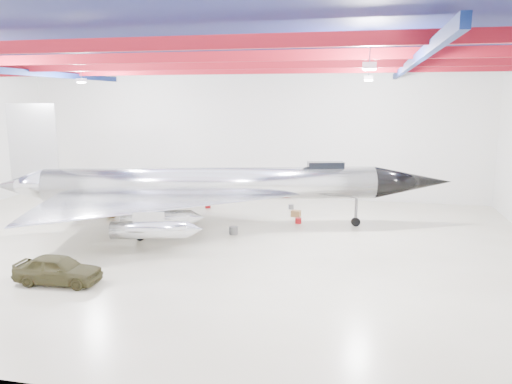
# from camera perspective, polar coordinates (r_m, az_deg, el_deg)

# --- Properties ---
(floor) EXTENTS (40.00, 40.00, 0.00)m
(floor) POSITION_cam_1_polar(r_m,az_deg,el_deg) (29.85, -7.69, -5.84)
(floor) COLOR #BDB596
(floor) RESTS_ON ground
(wall_back) EXTENTS (40.00, 0.00, 40.00)m
(wall_back) POSITION_cam_1_polar(r_m,az_deg,el_deg) (43.13, -1.02, 6.75)
(wall_back) COLOR silver
(wall_back) RESTS_ON floor
(ceiling) EXTENTS (40.00, 40.00, 0.00)m
(ceiling) POSITION_cam_1_polar(r_m,az_deg,el_deg) (28.76, -8.25, 15.68)
(ceiling) COLOR #0A0F38
(ceiling) RESTS_ON wall_back
(ceiling_structure) EXTENTS (39.50, 29.50, 1.08)m
(ceiling_structure) POSITION_cam_1_polar(r_m,az_deg,el_deg) (28.71, -8.22, 14.34)
(ceiling_structure) COLOR maroon
(ceiling_structure) RESTS_ON ceiling
(jet_aircraft) EXTENTS (29.22, 20.89, 8.12)m
(jet_aircraft) POSITION_cam_1_polar(r_m,az_deg,el_deg) (32.53, -5.17, 0.40)
(jet_aircraft) COLOR silver
(jet_aircraft) RESTS_ON floor
(jeep) EXTENTS (4.08, 1.83, 1.36)m
(jeep) POSITION_cam_1_polar(r_m,az_deg,el_deg) (24.94, -21.69, -8.21)
(jeep) COLOR #3B381D
(jeep) RESTS_ON floor
(crate_ply) EXTENTS (0.56, 0.47, 0.36)m
(crate_ply) POSITION_cam_1_polar(r_m,az_deg,el_deg) (37.33, -16.24, -2.55)
(crate_ply) COLOR olive
(crate_ply) RESTS_ON floor
(toolbox_red) EXTENTS (0.50, 0.44, 0.29)m
(toolbox_red) POSITION_cam_1_polar(r_m,az_deg,el_deg) (39.16, -5.51, -1.61)
(toolbox_red) COLOR #A41016
(toolbox_red) RESTS_ON floor
(engine_drum) EXTENTS (0.66, 0.66, 0.49)m
(engine_drum) POSITION_cam_1_polar(r_m,az_deg,el_deg) (31.50, -2.59, -4.41)
(engine_drum) COLOR #59595B
(engine_drum) RESTS_ON floor
(parts_bin) EXTENTS (0.71, 0.60, 0.45)m
(parts_bin) POSITION_cam_1_polar(r_m,az_deg,el_deg) (36.24, 4.59, -2.47)
(parts_bin) COLOR olive
(parts_bin) RESTS_ON floor
(crate_small) EXTENTS (0.45, 0.37, 0.30)m
(crate_small) POSITION_cam_1_polar(r_m,az_deg,el_deg) (41.34, -15.22, -1.29)
(crate_small) COLOR #59595B
(crate_small) RESTS_ON floor
(tool_chest) EXTENTS (0.46, 0.46, 0.39)m
(tool_chest) POSITION_cam_1_polar(r_m,az_deg,el_deg) (34.28, 4.86, -3.28)
(tool_chest) COLOR #A41016
(tool_chest) RESTS_ON floor
(oil_barrel) EXTENTS (0.59, 0.48, 0.40)m
(oil_barrel) POSITION_cam_1_polar(r_m,az_deg,el_deg) (34.25, -8.43, -3.36)
(oil_barrel) COLOR olive
(oil_barrel) RESTS_ON floor
(spares_box) EXTENTS (0.43, 0.43, 0.36)m
(spares_box) POSITION_cam_1_polar(r_m,az_deg,el_deg) (38.69, 4.03, -1.69)
(spares_box) COLOR #59595B
(spares_box) RESTS_ON floor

